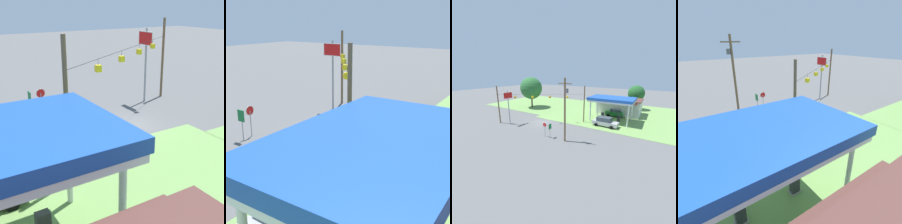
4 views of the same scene
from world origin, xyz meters
TOP-DOWN VIEW (x-y plane):
  - ground_plane at (0.00, 0.00)m, footprint 160.00×160.00m
  - stop_sign_roadside at (5.19, -5.38)m, footprint 0.80×0.08m
  - stop_sign_overhead at (-4.78, -4.47)m, footprint 0.22×2.03m
  - route_sign at (6.16, -5.24)m, footprint 0.10×0.70m
  - signal_span_gantry at (0.00, -0.01)m, footprint 14.92×10.24m

SIDE VIEW (x-z plane):
  - ground_plane at x=0.00m, z-range 0.00..0.00m
  - route_sign at x=6.16m, z-range 0.51..2.91m
  - stop_sign_roadside at x=5.19m, z-range 0.56..3.06m
  - signal_span_gantry at x=0.00m, z-range 0.37..8.15m
  - stop_sign_overhead at x=-4.78m, z-range 1.46..8.42m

